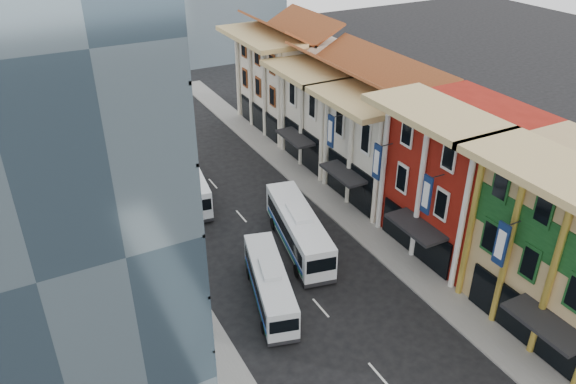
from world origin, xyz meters
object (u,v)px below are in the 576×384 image
bus_left_near (270,284)px  bus_left_far (187,182)px  office_tower (5,142)px  bus_right (299,229)px

bus_left_near → bus_left_far: bearing=105.9°
office_tower → bus_left_far: 24.74m
office_tower → bus_left_near: bearing=-6.3°
office_tower → bus_right: size_ratio=2.68×
bus_left_near → bus_left_far: size_ratio=0.89×
bus_left_near → office_tower: bearing=-171.1°
bus_left_far → bus_right: 13.28m
bus_right → bus_left_near: bearing=-124.4°
bus_left_near → bus_right: (5.05, 4.89, 0.26)m
office_tower → bus_left_near: office_tower is taller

